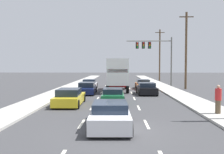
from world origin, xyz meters
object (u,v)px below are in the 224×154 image
object	(u,v)px
box_truck	(117,73)
utility_pole_mid	(186,50)
car_black	(147,89)
utility_pole_far	(160,55)
car_silver	(90,84)
car_orange	(143,85)
traffic_signal_mast	(151,49)
car_green	(113,96)
car_yellow	(70,98)
car_navy	(87,88)
car_white	(110,115)
pedestrian_near_corner	(218,99)

from	to	relation	value
box_truck	utility_pole_mid	size ratio (longest dim) A/B	0.77
car_black	utility_pole_far	bearing A→B (deg)	77.28
car_silver	car_black	xyz separation A→B (m)	(6.81, -6.45, 0.01)
car_orange	traffic_signal_mast	xyz separation A→B (m)	(1.65, 4.71, 4.95)
car_orange	car_green	bearing A→B (deg)	-107.15
car_yellow	box_truck	xyz separation A→B (m)	(3.65, 10.20, 1.54)
car_navy	car_black	distance (m)	6.42
car_white	pedestrian_near_corner	xyz separation A→B (m)	(6.48, 2.96, 0.41)
car_yellow	car_green	size ratio (longest dim) A/B	1.08
car_silver	pedestrian_near_corner	world-z (taller)	pedestrian_near_corner
car_yellow	car_black	size ratio (longest dim) A/B	1.13
car_navy	car_black	bearing A→B (deg)	-3.55
car_orange	traffic_signal_mast	size ratio (longest dim) A/B	0.64
car_black	utility_pole_mid	distance (m)	9.45
utility_pole_mid	utility_pole_far	xyz separation A→B (m)	(-0.54, 17.02, 0.14)
car_black	utility_pole_far	world-z (taller)	utility_pole_far
car_silver	traffic_signal_mast	xyz separation A→B (m)	(8.71, 4.36, 4.95)
car_yellow	car_green	world-z (taller)	car_yellow
car_white	car_orange	world-z (taller)	car_white
car_silver	car_green	distance (m)	12.74
box_truck	car_green	xyz separation A→B (m)	(-0.34, -8.77, -1.56)
utility_pole_mid	car_silver	bearing A→B (deg)	177.95
box_truck	traffic_signal_mast	world-z (taller)	traffic_signal_mast
traffic_signal_mast	car_navy	bearing A→B (deg)	-128.55
car_navy	utility_pole_far	distance (m)	25.85
box_truck	utility_pole_far	size ratio (longest dim) A/B	0.75
car_yellow	box_truck	bearing A→B (deg)	70.31
car_silver	car_green	bearing A→B (deg)	-74.67
car_white	car_black	world-z (taller)	car_white
car_white	traffic_signal_mast	distance (m)	25.83
car_white	pedestrian_near_corner	bearing A→B (deg)	24.56
utility_pole_far	traffic_signal_mast	bearing A→B (deg)	-105.14
car_navy	utility_pole_far	bearing A→B (deg)	62.84
car_white	car_yellow	bearing A→B (deg)	116.58
utility_pole_mid	car_orange	bearing A→B (deg)	178.90
box_truck	pedestrian_near_corner	world-z (taller)	box_truck
car_yellow	traffic_signal_mast	size ratio (longest dim) A/B	0.63
car_navy	car_white	distance (m)	14.70
car_yellow	car_orange	bearing A→B (deg)	62.38
pedestrian_near_corner	car_yellow	bearing A→B (deg)	159.10
car_green	car_silver	bearing A→B (deg)	105.33
car_black	traffic_signal_mast	xyz separation A→B (m)	(1.89, 10.81, 4.93)
car_white	car_green	bearing A→B (deg)	90.34
car_silver	car_orange	world-z (taller)	car_orange
car_black	car_yellow	bearing A→B (deg)	-132.89
car_silver	car_white	distance (m)	20.72
car_orange	utility_pole_far	size ratio (longest dim) A/B	0.46
car_navy	utility_pole_mid	size ratio (longest dim) A/B	0.47
traffic_signal_mast	car_white	bearing A→B (deg)	-102.04
car_silver	car_black	distance (m)	9.38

